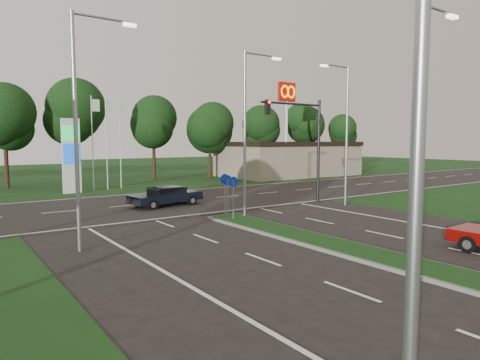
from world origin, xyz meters
TOP-DOWN VIEW (x-y plane):
  - verge_far at (0.00, 55.00)m, footprint 160.00×50.00m
  - cross_road at (0.00, 24.00)m, footprint 160.00×12.00m
  - median_kerb at (0.00, 4.00)m, footprint 2.00×26.00m
  - commercial_building at (22.00, 36.00)m, footprint 16.00×9.00m
  - streetlight_median_near at (1.00, 6.00)m, footprint 2.53×0.22m
  - streetlight_median_far at (1.00, 16.00)m, footprint 2.53×0.22m
  - streetlight_left_near at (-8.30, 0.00)m, footprint 2.53×0.22m
  - streetlight_left_far at (-8.30, 14.00)m, footprint 2.53×0.22m
  - streetlight_right_far at (8.80, 16.00)m, footprint 2.53×0.22m
  - traffic_signal at (7.19, 18.00)m, footprint 5.10×0.42m
  - median_signs at (0.00, 16.40)m, footprint 1.16×1.76m
  - gas_pylon at (-3.79, 33.05)m, footprint 5.80×1.26m
  - mcdonalds_sign at (18.00, 31.97)m, footprint 2.20×0.47m
  - treeline_far at (0.10, 39.93)m, footprint 6.00×6.00m
  - navy_sedan at (-0.81, 22.47)m, footprint 4.79×2.41m

SIDE VIEW (x-z plane):
  - verge_far at x=0.00m, z-range -0.01..0.01m
  - cross_road at x=0.00m, z-range -0.01..0.01m
  - median_kerb at x=0.00m, z-range 0.00..0.12m
  - navy_sedan at x=-0.81m, z-range 0.05..1.31m
  - median_signs at x=0.00m, z-range 0.52..2.90m
  - commercial_building at x=22.00m, z-range 0.00..4.00m
  - gas_pylon at x=-3.79m, z-range -0.80..7.20m
  - traffic_signal at x=7.19m, z-range 1.15..8.15m
  - streetlight_median_near at x=1.00m, z-range 0.58..9.58m
  - streetlight_median_far at x=1.00m, z-range 0.58..9.58m
  - streetlight_left_near at x=-8.30m, z-range 0.58..9.58m
  - streetlight_left_far at x=-8.30m, z-range 0.58..9.58m
  - streetlight_right_far at x=8.80m, z-range 0.58..9.58m
  - treeline_far at x=0.10m, z-range 1.88..11.78m
  - mcdonalds_sign at x=18.00m, z-range 2.79..13.19m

